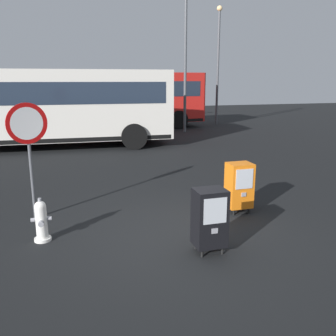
# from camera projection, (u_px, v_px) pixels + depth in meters

# --- Properties ---
(ground_plane) EXTENTS (60.00, 60.00, 0.00)m
(ground_plane) POSITION_uv_depth(u_px,v_px,m) (171.00, 235.00, 6.37)
(ground_plane) COLOR black
(fire_hydrant) EXTENTS (0.33, 0.31, 0.75)m
(fire_hydrant) POSITION_uv_depth(u_px,v_px,m) (41.00, 221.00, 6.07)
(fire_hydrant) COLOR silver
(fire_hydrant) RESTS_ON ground_plane
(newspaper_box_primary) EXTENTS (0.48, 0.42, 1.02)m
(newspaper_box_primary) POSITION_uv_depth(u_px,v_px,m) (210.00, 218.00, 5.61)
(newspaper_box_primary) COLOR black
(newspaper_box_primary) RESTS_ON ground_plane
(newspaper_box_secondary) EXTENTS (0.48, 0.42, 1.02)m
(newspaper_box_secondary) POSITION_uv_depth(u_px,v_px,m) (239.00, 185.00, 7.34)
(newspaper_box_secondary) COLOR black
(newspaper_box_secondary) RESTS_ON ground_plane
(stop_sign) EXTENTS (0.71, 0.31, 2.23)m
(stop_sign) POSITION_uv_depth(u_px,v_px,m) (28.00, 137.00, 6.76)
(stop_sign) COLOR #4C4F54
(stop_sign) RESTS_ON ground_plane
(bus_near) EXTENTS (10.62, 3.21, 3.00)m
(bus_near) POSITION_uv_depth(u_px,v_px,m) (34.00, 104.00, 14.10)
(bus_near) COLOR beige
(bus_near) RESTS_ON ground_plane
(bus_far) EXTENTS (10.67, 3.48, 3.00)m
(bus_far) POSITION_uv_depth(u_px,v_px,m) (106.00, 97.00, 19.48)
(bus_far) COLOR red
(bus_far) RESTS_ON ground_plane
(street_light_near_right) EXTENTS (0.32, 0.32, 6.74)m
(street_light_near_right) POSITION_uv_depth(u_px,v_px,m) (218.00, 57.00, 21.45)
(street_light_near_right) COLOR #4C4F54
(street_light_near_right) RESTS_ON ground_plane
(street_light_far_right) EXTENTS (0.32, 0.32, 7.86)m
(street_light_far_right) POSITION_uv_depth(u_px,v_px,m) (186.00, 40.00, 17.95)
(street_light_far_right) COLOR #4C4F54
(street_light_far_right) RESTS_ON ground_plane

